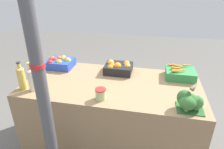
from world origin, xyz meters
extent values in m
plane|color=#605E59|center=(0.00, 0.00, 0.00)|extent=(10.00, 10.00, 0.00)
cube|color=#937551|center=(0.00, 0.00, 0.40)|extent=(1.84, 0.91, 0.80)
cylinder|color=#4C4C51|center=(-0.37, -0.71, 1.15)|extent=(0.09, 0.09, 2.30)
cylinder|color=red|center=(-0.37, -0.71, 1.26)|extent=(0.11, 0.11, 0.03)
cube|color=#2847B7|center=(-0.71, 0.28, 0.84)|extent=(0.31, 0.26, 0.10)
sphere|color=#BC562D|center=(-0.81, 0.28, 0.89)|extent=(0.08, 0.08, 0.08)
sphere|color=#9EBC42|center=(-0.69, 0.21, 0.89)|extent=(0.07, 0.07, 0.07)
sphere|color=#BC562D|center=(-0.60, 0.29, 0.88)|extent=(0.06, 0.06, 0.06)
sphere|color=red|center=(-0.78, 0.28, 0.88)|extent=(0.07, 0.07, 0.07)
sphere|color=#BC562D|center=(-0.69, 0.30, 0.89)|extent=(0.07, 0.07, 0.07)
sphere|color=#9EBC42|center=(-0.70, 0.36, 0.88)|extent=(0.07, 0.07, 0.07)
sphere|color=#9EBC42|center=(-0.61, 0.28, 0.89)|extent=(0.08, 0.08, 0.08)
sphere|color=red|center=(-0.64, 0.32, 0.88)|extent=(0.07, 0.07, 0.07)
sphere|color=#BC562D|center=(-0.75, 0.33, 0.88)|extent=(0.07, 0.07, 0.07)
sphere|color=#BC562D|center=(-0.82, 0.30, 0.89)|extent=(0.06, 0.06, 0.06)
sphere|color=red|center=(-0.79, 0.18, 0.89)|extent=(0.06, 0.06, 0.06)
cube|color=black|center=(0.02, 0.28, 0.84)|extent=(0.31, 0.26, 0.10)
sphere|color=orange|center=(-0.04, 0.23, 0.89)|extent=(0.07, 0.07, 0.07)
sphere|color=orange|center=(-0.06, 0.19, 0.88)|extent=(0.07, 0.07, 0.07)
sphere|color=orange|center=(0.11, 0.33, 0.89)|extent=(0.07, 0.07, 0.07)
sphere|color=orange|center=(-0.08, 0.32, 0.88)|extent=(0.09, 0.09, 0.09)
sphere|color=orange|center=(0.12, 0.27, 0.88)|extent=(0.08, 0.08, 0.08)
sphere|color=orange|center=(0.01, 0.24, 0.89)|extent=(0.09, 0.09, 0.09)
cube|color=#2D8442|center=(0.71, 0.28, 0.84)|extent=(0.31, 0.26, 0.10)
cone|color=orange|center=(0.70, 0.33, 0.91)|extent=(0.15, 0.08, 0.03)
cone|color=orange|center=(0.66, 0.38, 0.90)|extent=(0.17, 0.06, 0.02)
cone|color=orange|center=(0.68, 0.27, 0.91)|extent=(0.14, 0.03, 0.03)
cone|color=orange|center=(0.70, 0.26, 0.90)|extent=(0.14, 0.04, 0.02)
cone|color=orange|center=(0.70, 0.22, 0.91)|extent=(0.16, 0.06, 0.02)
cone|color=orange|center=(0.80, 0.38, 0.91)|extent=(0.12, 0.06, 0.02)
cone|color=orange|center=(0.66, 0.19, 0.91)|extent=(0.12, 0.05, 0.03)
cube|color=#2D602D|center=(0.74, -0.32, 0.80)|extent=(0.22, 0.18, 0.01)
ellipsoid|color=#427F3D|center=(0.79, -0.32, 0.87)|extent=(0.10, 0.10, 0.12)
cylinder|color=#B2C693|center=(0.79, -0.32, 0.82)|extent=(0.03, 0.03, 0.02)
ellipsoid|color=#2D602D|center=(0.68, -0.31, 0.90)|extent=(0.12, 0.12, 0.14)
cylinder|color=#B2C693|center=(0.68, -0.31, 0.82)|extent=(0.03, 0.03, 0.02)
ellipsoid|color=#427F3D|center=(0.79, -0.32, 0.87)|extent=(0.11, 0.11, 0.12)
cylinder|color=#B2C693|center=(0.79, -0.32, 0.82)|extent=(0.03, 0.03, 0.02)
ellipsoid|color=#387033|center=(0.71, -0.36, 0.88)|extent=(0.14, 0.14, 0.12)
cylinder|color=#B2C693|center=(0.71, -0.36, 0.82)|extent=(0.03, 0.03, 0.02)
ellipsoid|color=#387033|center=(0.73, -0.33, 0.89)|extent=(0.12, 0.12, 0.12)
cylinder|color=#B2C693|center=(0.73, -0.33, 0.82)|extent=(0.03, 0.03, 0.02)
cylinder|color=gold|center=(-0.84, -0.30, 0.90)|extent=(0.07, 0.07, 0.22)
cone|color=gold|center=(-0.84, -0.30, 1.02)|extent=(0.07, 0.07, 0.02)
cylinder|color=gold|center=(-0.84, -0.30, 1.05)|extent=(0.03, 0.03, 0.04)
cylinder|color=#2D2D33|center=(-0.84, -0.30, 1.08)|extent=(0.04, 0.04, 0.01)
cylinder|color=beige|center=(-0.73, -0.30, 0.90)|extent=(0.07, 0.07, 0.21)
cone|color=beige|center=(-0.73, -0.30, 1.02)|extent=(0.07, 0.07, 0.02)
cylinder|color=beige|center=(-0.73, -0.30, 1.05)|extent=(0.03, 0.03, 0.05)
cylinder|color=gold|center=(-0.73, -0.30, 1.08)|extent=(0.04, 0.04, 0.01)
cylinder|color=#B2C684|center=(-0.04, -0.32, 0.84)|extent=(0.10, 0.10, 0.09)
cylinder|color=red|center=(-0.04, -0.32, 0.90)|extent=(0.10, 0.10, 0.01)
cube|color=#4C3D2D|center=(0.74, -0.30, 0.97)|extent=(0.02, 0.02, 0.01)
ellipsoid|color=#7A664C|center=(0.74, -0.30, 0.99)|extent=(0.07, 0.08, 0.04)
sphere|color=#897556|center=(0.72, -0.34, 1.00)|extent=(0.03, 0.03, 0.03)
cone|color=#4C3D28|center=(0.71, -0.35, 1.00)|extent=(0.01, 0.02, 0.01)
cube|color=#7A664C|center=(0.76, -0.26, 1.00)|extent=(0.03, 0.04, 0.01)
camera|label=1|loc=(0.38, -1.82, 1.80)|focal=32.00mm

